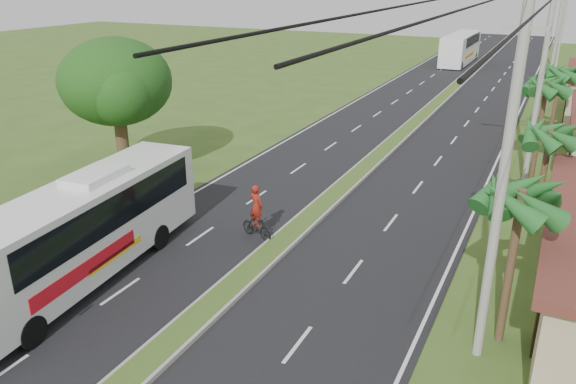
% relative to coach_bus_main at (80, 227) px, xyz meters
% --- Properties ---
extents(ground, '(180.00, 180.00, 0.00)m').
position_rel_coach_bus_main_xyz_m(ground, '(5.21, -0.13, -2.13)').
color(ground, '#3A531E').
rests_on(ground, ground).
extents(road_asphalt, '(14.00, 160.00, 0.02)m').
position_rel_coach_bus_main_xyz_m(road_asphalt, '(5.21, 19.87, -2.12)').
color(road_asphalt, black).
rests_on(road_asphalt, ground).
extents(median_strip, '(1.20, 160.00, 0.18)m').
position_rel_coach_bus_main_xyz_m(median_strip, '(5.21, 19.87, -2.03)').
color(median_strip, gray).
rests_on(median_strip, ground).
extents(lane_edge_left, '(0.12, 160.00, 0.01)m').
position_rel_coach_bus_main_xyz_m(lane_edge_left, '(-1.49, 19.87, -2.13)').
color(lane_edge_left, silver).
rests_on(lane_edge_left, ground).
extents(lane_edge_right, '(0.12, 160.00, 0.01)m').
position_rel_coach_bus_main_xyz_m(lane_edge_right, '(11.91, 19.87, -2.13)').
color(lane_edge_right, silver).
rests_on(lane_edge_right, ground).
extents(palm_verge_a, '(2.40, 2.40, 5.45)m').
position_rel_coach_bus_main_xyz_m(palm_verge_a, '(14.21, 2.87, 2.61)').
color(palm_verge_a, '#473321').
rests_on(palm_verge_a, ground).
extents(palm_verge_b, '(2.40, 2.40, 5.05)m').
position_rel_coach_bus_main_xyz_m(palm_verge_b, '(14.61, 11.87, 2.23)').
color(palm_verge_b, '#473321').
rests_on(palm_verge_b, ground).
extents(palm_verge_c, '(2.40, 2.40, 5.85)m').
position_rel_coach_bus_main_xyz_m(palm_verge_c, '(14.01, 18.87, 2.99)').
color(palm_verge_c, '#473321').
rests_on(palm_verge_c, ground).
extents(palm_verge_d, '(2.40, 2.40, 5.25)m').
position_rel_coach_bus_main_xyz_m(palm_verge_d, '(14.51, 27.87, 2.42)').
color(palm_verge_d, '#473321').
rests_on(palm_verge_d, ground).
extents(shade_tree, '(6.30, 6.00, 7.54)m').
position_rel_coach_bus_main_xyz_m(shade_tree, '(-6.91, 9.89, 2.90)').
color(shade_tree, '#473321').
rests_on(shade_tree, ground).
extents(utility_pole_a, '(1.60, 0.28, 11.00)m').
position_rel_coach_bus_main_xyz_m(utility_pole_a, '(13.71, 1.87, 3.54)').
color(utility_pole_a, gray).
rests_on(utility_pole_a, ground).
extents(utility_pole_b, '(3.20, 0.28, 12.00)m').
position_rel_coach_bus_main_xyz_m(utility_pole_b, '(13.68, 17.87, 4.13)').
color(utility_pole_b, gray).
rests_on(utility_pole_b, ground).
extents(utility_pole_c, '(1.60, 0.28, 11.00)m').
position_rel_coach_bus_main_xyz_m(utility_pole_c, '(13.71, 37.87, 3.54)').
color(utility_pole_c, gray).
rests_on(utility_pole_c, ground).
extents(utility_pole_d, '(1.60, 0.28, 10.50)m').
position_rel_coach_bus_main_xyz_m(utility_pole_d, '(13.71, 57.87, 3.29)').
color(utility_pole_d, gray).
rests_on(utility_pole_d, ground).
extents(coach_bus_main, '(3.59, 12.15, 3.87)m').
position_rel_coach_bus_main_xyz_m(coach_bus_main, '(0.00, 0.00, 0.00)').
color(coach_bus_main, white).
rests_on(coach_bus_main, ground).
extents(coach_bus_far, '(2.83, 12.32, 3.58)m').
position_rel_coach_bus_main_xyz_m(coach_bus_far, '(2.63, 60.40, -0.10)').
color(coach_bus_far, white).
rests_on(coach_bus_far, ground).
extents(motorcyclist, '(1.75, 0.93, 2.43)m').
position_rel_coach_bus_main_xyz_m(motorcyclist, '(3.97, 5.84, -1.21)').
color(motorcyclist, black).
rests_on(motorcyclist, ground).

